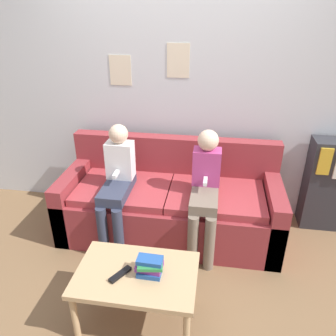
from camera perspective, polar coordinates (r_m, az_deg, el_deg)
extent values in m
plane|color=brown|center=(2.96, -1.23, -16.74)|extent=(10.00, 10.00, 0.00)
cube|color=silver|center=(3.26, 1.80, 13.64)|extent=(8.00, 0.06, 2.60)
cube|color=beige|center=(3.31, -8.29, 16.48)|extent=(0.21, 0.00, 0.28)
cube|color=beige|center=(3.18, 1.79, 18.18)|extent=(0.21, 0.00, 0.31)
cube|color=maroon|center=(3.20, 0.28, -7.85)|extent=(2.03, 0.83, 0.44)
cube|color=maroon|center=(3.28, 1.20, 1.86)|extent=(2.03, 0.14, 0.43)
cube|color=maroon|center=(3.40, -15.72, -5.05)|extent=(0.14, 0.83, 0.60)
cube|color=maroon|center=(3.18, 17.56, -7.79)|extent=(0.14, 0.83, 0.60)
cube|color=#A1343A|center=(3.12, -7.71, -3.56)|extent=(0.86, 0.67, 0.07)
cube|color=#A1343A|center=(3.01, 8.40, -4.84)|extent=(0.86, 0.67, 0.07)
cube|color=tan|center=(2.31, -5.53, -17.98)|extent=(0.81, 0.53, 0.04)
cylinder|color=tan|center=(2.42, -15.88, -23.86)|extent=(0.04, 0.04, 0.40)
cylinder|color=tan|center=(2.28, 3.20, -26.88)|extent=(0.04, 0.04, 0.40)
cylinder|color=tan|center=(2.70, -11.98, -16.81)|extent=(0.04, 0.04, 0.40)
cylinder|color=tan|center=(2.57, 4.32, -18.86)|extent=(0.04, 0.04, 0.40)
cylinder|color=#33384C|center=(2.95, -11.27, -11.04)|extent=(0.09, 0.09, 0.51)
cylinder|color=#33384C|center=(2.91, -8.62, -11.39)|extent=(0.09, 0.09, 0.51)
cube|color=#33384C|center=(2.96, -8.85, -3.54)|extent=(0.23, 0.51, 0.09)
cube|color=white|center=(2.99, -8.32, 1.40)|extent=(0.24, 0.16, 0.34)
sphere|color=beige|center=(2.89, -8.64, 5.89)|extent=(0.17, 0.17, 0.17)
cube|color=white|center=(2.89, -9.07, -1.07)|extent=(0.03, 0.12, 0.03)
cylinder|color=#756656|center=(2.80, 4.30, -12.73)|extent=(0.09, 0.09, 0.51)
cylinder|color=#756656|center=(2.80, 7.22, -12.95)|extent=(0.09, 0.09, 0.51)
cube|color=#756656|center=(2.84, 6.38, -4.79)|extent=(0.23, 0.51, 0.09)
cube|color=#B73D7F|center=(2.87, 6.75, 0.24)|extent=(0.24, 0.16, 0.32)
sphere|color=beige|center=(2.77, 7.02, 4.81)|extent=(0.18, 0.18, 0.18)
cube|color=white|center=(2.77, 6.52, -2.32)|extent=(0.03, 0.12, 0.03)
cube|color=black|center=(2.28, -8.32, -17.84)|extent=(0.12, 0.17, 0.02)
cube|color=#23519E|center=(2.26, -3.24, -17.67)|extent=(0.16, 0.11, 0.03)
cube|color=#7A3389|center=(2.25, -3.25, -16.70)|extent=(0.18, 0.13, 0.04)
cube|color=#2D8442|center=(2.22, -3.10, -16.40)|extent=(0.18, 0.14, 0.02)
cube|color=#23519E|center=(2.20, -3.20, -15.75)|extent=(0.17, 0.10, 0.03)
cube|color=#2D2D33|center=(3.55, 26.34, -2.62)|extent=(0.46, 0.24, 0.92)
cube|color=gold|center=(3.27, 25.64, 1.01)|extent=(0.11, 0.02, 0.26)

